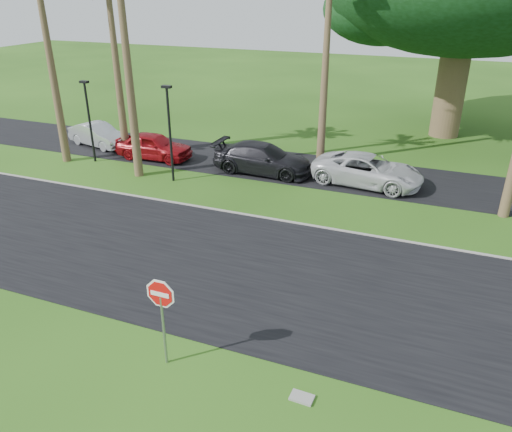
{
  "coord_description": "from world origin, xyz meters",
  "views": [
    {
      "loc": [
        6.34,
        -11.49,
        8.85
      ],
      "look_at": [
        0.77,
        2.55,
        1.8
      ],
      "focal_mm": 35.0,
      "sensor_mm": 36.0,
      "label": 1
    }
  ],
  "objects_px": {
    "car_dark": "(263,159)",
    "car_minivan": "(368,170)",
    "stop_sign_near": "(162,305)",
    "car_red": "(154,146)",
    "car_silver": "(99,135)"
  },
  "relations": [
    {
      "from": "car_dark",
      "to": "car_minivan",
      "type": "xyz_separation_m",
      "value": [
        5.29,
        0.26,
        -0.02
      ]
    },
    {
      "from": "car_silver",
      "to": "car_dark",
      "type": "xyz_separation_m",
      "value": [
        10.76,
        -0.72,
        0.08
      ]
    },
    {
      "from": "stop_sign_near",
      "to": "car_minivan",
      "type": "height_order",
      "value": "stop_sign_near"
    },
    {
      "from": "car_red",
      "to": "car_dark",
      "type": "height_order",
      "value": "car_dark"
    },
    {
      "from": "stop_sign_near",
      "to": "car_minivan",
      "type": "distance_m",
      "value": 14.72
    },
    {
      "from": "car_silver",
      "to": "car_red",
      "type": "relative_size",
      "value": 0.95
    },
    {
      "from": "car_silver",
      "to": "car_minivan",
      "type": "distance_m",
      "value": 16.05
    },
    {
      "from": "car_dark",
      "to": "stop_sign_near",
      "type": "bearing_deg",
      "value": -168.15
    },
    {
      "from": "car_dark",
      "to": "car_minivan",
      "type": "relative_size",
      "value": 0.99
    },
    {
      "from": "car_red",
      "to": "car_minivan",
      "type": "relative_size",
      "value": 0.81
    },
    {
      "from": "stop_sign_near",
      "to": "car_minivan",
      "type": "xyz_separation_m",
      "value": [
        2.5,
        14.47,
        -1.05
      ]
    },
    {
      "from": "stop_sign_near",
      "to": "car_dark",
      "type": "xyz_separation_m",
      "value": [
        -2.79,
        14.2,
        -1.02
      ]
    },
    {
      "from": "stop_sign_near",
      "to": "car_dark",
      "type": "relative_size",
      "value": 0.51
    },
    {
      "from": "stop_sign_near",
      "to": "car_dark",
      "type": "bearing_deg",
      "value": 101.12
    },
    {
      "from": "car_red",
      "to": "stop_sign_near",
      "type": "bearing_deg",
      "value": -148.35
    }
  ]
}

